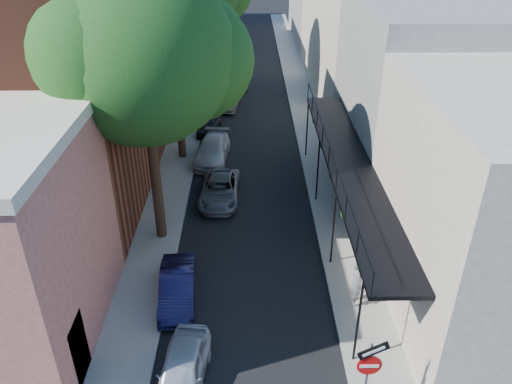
{
  "coord_description": "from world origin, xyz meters",
  "views": [
    {
      "loc": [
        0.06,
        -8.07,
        12.55
      ],
      "look_at": [
        0.3,
        9.02,
        2.8
      ],
      "focal_mm": 35.0,
      "sensor_mm": 36.0,
      "label": 1
    }
  ],
  "objects_px": {
    "oak_mid": "(181,31)",
    "parked_car_f": "(228,97)",
    "parked_car_a": "(182,370)",
    "parked_car_g": "(231,77)",
    "sign_post": "(369,368)",
    "pedestrian": "(357,282)",
    "oak_near": "(155,55)",
    "parked_car_d": "(213,150)",
    "parked_car_c": "(220,190)",
    "parked_car_b": "(177,287)",
    "parked_car_e": "(209,124)"
  },
  "relations": [
    {
      "from": "parked_car_f",
      "to": "pedestrian",
      "type": "height_order",
      "value": "pedestrian"
    },
    {
      "from": "parked_car_b",
      "to": "parked_car_d",
      "type": "bearing_deg",
      "value": 82.84
    },
    {
      "from": "oak_near",
      "to": "parked_car_b",
      "type": "bearing_deg",
      "value": -79.84
    },
    {
      "from": "sign_post",
      "to": "parked_car_g",
      "type": "relative_size",
      "value": 0.6
    },
    {
      "from": "sign_post",
      "to": "oak_near",
      "type": "height_order",
      "value": "oak_near"
    },
    {
      "from": "parked_car_b",
      "to": "pedestrian",
      "type": "bearing_deg",
      "value": -8.03
    },
    {
      "from": "sign_post",
      "to": "oak_near",
      "type": "xyz_separation_m",
      "value": [
        -6.53,
        9.29,
        5.84
      ]
    },
    {
      "from": "oak_mid",
      "to": "parked_car_f",
      "type": "height_order",
      "value": "oak_mid"
    },
    {
      "from": "parked_car_g",
      "to": "parked_car_a",
      "type": "bearing_deg",
      "value": -98.77
    },
    {
      "from": "parked_car_d",
      "to": "sign_post",
      "type": "bearing_deg",
      "value": -67.67
    },
    {
      "from": "oak_near",
      "to": "parked_car_a",
      "type": "distance_m",
      "value": 10.94
    },
    {
      "from": "parked_car_a",
      "to": "parked_car_b",
      "type": "height_order",
      "value": "parked_car_b"
    },
    {
      "from": "parked_car_a",
      "to": "parked_car_c",
      "type": "relative_size",
      "value": 0.84
    },
    {
      "from": "oak_mid",
      "to": "parked_car_d",
      "type": "xyz_separation_m",
      "value": [
        1.38,
        -0.58,
        -6.44
      ]
    },
    {
      "from": "oak_near",
      "to": "parked_car_d",
      "type": "xyz_separation_m",
      "value": [
        1.33,
        7.38,
        -7.26
      ]
    },
    {
      "from": "parked_car_a",
      "to": "parked_car_e",
      "type": "xyz_separation_m",
      "value": [
        -0.55,
        19.48,
        -0.02
      ]
    },
    {
      "from": "oak_mid",
      "to": "parked_car_d",
      "type": "relative_size",
      "value": 2.41
    },
    {
      "from": "parked_car_a",
      "to": "parked_car_g",
      "type": "distance_m",
      "value": 29.26
    },
    {
      "from": "oak_mid",
      "to": "parked_car_b",
      "type": "relative_size",
      "value": 2.89
    },
    {
      "from": "parked_car_g",
      "to": "oak_near",
      "type": "bearing_deg",
      "value": -102.91
    },
    {
      "from": "parked_car_c",
      "to": "parked_car_e",
      "type": "xyz_separation_m",
      "value": [
        -1.14,
        8.5,
        -0.0
      ]
    },
    {
      "from": "parked_car_c",
      "to": "sign_post",
      "type": "bearing_deg",
      "value": -67.51
    },
    {
      "from": "parked_car_g",
      "to": "parked_car_d",
      "type": "bearing_deg",
      "value": -100.26
    },
    {
      "from": "parked_car_b",
      "to": "oak_near",
      "type": "bearing_deg",
      "value": 95.75
    },
    {
      "from": "sign_post",
      "to": "parked_car_a",
      "type": "height_order",
      "value": "sign_post"
    },
    {
      "from": "parked_car_b",
      "to": "parked_car_d",
      "type": "xyz_separation_m",
      "value": [
        0.56,
        11.66,
        0.03
      ]
    },
    {
      "from": "parked_car_e",
      "to": "parked_car_g",
      "type": "height_order",
      "value": "parked_car_g"
    },
    {
      "from": "oak_near",
      "to": "parked_car_f",
      "type": "distance_m",
      "value": 17.89
    },
    {
      "from": "parked_car_a",
      "to": "oak_near",
      "type": "bearing_deg",
      "value": 105.48
    },
    {
      "from": "parked_car_a",
      "to": "pedestrian",
      "type": "distance_m",
      "value": 6.72
    },
    {
      "from": "parked_car_d",
      "to": "parked_car_f",
      "type": "bearing_deg",
      "value": 91.56
    },
    {
      "from": "parked_car_f",
      "to": "parked_car_g",
      "type": "xyz_separation_m",
      "value": [
        0.1,
        4.94,
        -0.01
      ]
    },
    {
      "from": "parked_car_f",
      "to": "oak_near",
      "type": "bearing_deg",
      "value": -91.05
    },
    {
      "from": "oak_mid",
      "to": "parked_car_c",
      "type": "distance_m",
      "value": 8.45
    },
    {
      "from": "parked_car_c",
      "to": "parked_car_f",
      "type": "height_order",
      "value": "parked_car_f"
    },
    {
      "from": "sign_post",
      "to": "oak_mid",
      "type": "xyz_separation_m",
      "value": [
        -6.58,
        17.26,
        5.02
      ]
    },
    {
      "from": "parked_car_b",
      "to": "parked_car_c",
      "type": "distance_m",
      "value": 7.33
    },
    {
      "from": "parked_car_a",
      "to": "parked_car_d",
      "type": "relative_size",
      "value": 0.8
    },
    {
      "from": "sign_post",
      "to": "parked_car_b",
      "type": "height_order",
      "value": "sign_post"
    },
    {
      "from": "parked_car_g",
      "to": "pedestrian",
      "type": "height_order",
      "value": "pedestrian"
    },
    {
      "from": "sign_post",
      "to": "parked_car_a",
      "type": "bearing_deg",
      "value": 166.31
    },
    {
      "from": "sign_post",
      "to": "pedestrian",
      "type": "xyz_separation_m",
      "value": [
        0.66,
        4.6,
        -0.96
      ]
    },
    {
      "from": "parked_car_e",
      "to": "parked_car_f",
      "type": "distance_m",
      "value": 4.95
    },
    {
      "from": "parked_car_a",
      "to": "parked_car_d",
      "type": "distance_m",
      "value": 15.42
    },
    {
      "from": "sign_post",
      "to": "oak_near",
      "type": "relative_size",
      "value": 0.26
    },
    {
      "from": "sign_post",
      "to": "parked_car_c",
      "type": "relative_size",
      "value": 0.74
    },
    {
      "from": "parked_car_g",
      "to": "parked_car_b",
      "type": "bearing_deg",
      "value": -100.3
    },
    {
      "from": "oak_near",
      "to": "parked_car_f",
      "type": "relative_size",
      "value": 2.67
    },
    {
      "from": "oak_near",
      "to": "parked_car_e",
      "type": "bearing_deg",
      "value": 85.86
    },
    {
      "from": "oak_mid",
      "to": "parked_car_d",
      "type": "bearing_deg",
      "value": -22.99
    }
  ]
}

